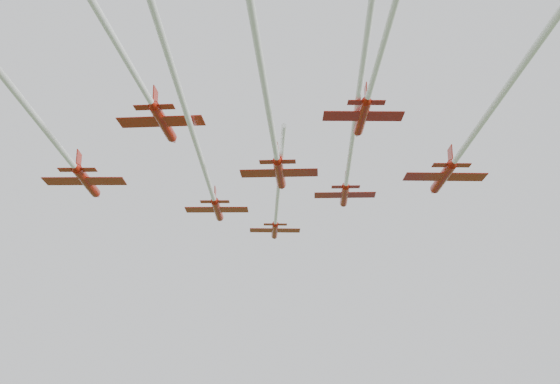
% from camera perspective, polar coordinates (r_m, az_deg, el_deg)
% --- Properties ---
extents(jet_lead, '(13.22, 47.63, 2.34)m').
position_cam_1_polar(jet_lead, '(110.67, -0.25, -1.32)').
color(jet_lead, '#A21407').
extents(jet_row2_left, '(14.02, 60.23, 2.58)m').
position_cam_1_polar(jet_row2_left, '(92.61, -5.46, 1.40)').
color(jet_row2_left, '#A21407').
extents(jet_row2_right, '(13.24, 66.25, 2.45)m').
position_cam_1_polar(jet_row2_right, '(87.48, 5.25, 3.37)').
color(jet_row2_right, '#A21407').
extents(jet_row3_left, '(16.07, 69.35, 2.82)m').
position_cam_1_polar(jet_row3_left, '(77.22, -17.30, 5.06)').
color(jet_row3_left, '#A21407').
extents(jet_row3_mid, '(10.36, 48.36, 2.75)m').
position_cam_1_polar(jet_row3_mid, '(83.25, -0.42, 3.64)').
color(jet_row3_mid, '#A21407').
extents(jet_row3_right, '(16.67, 62.10, 2.79)m').
position_cam_1_polar(jet_row3_right, '(77.34, 14.44, 4.79)').
color(jet_row3_right, '#A21407').
extents(jet_row4_left, '(9.82, 56.15, 2.61)m').
position_cam_1_polar(jet_row4_left, '(68.32, -11.13, 9.41)').
color(jet_row4_left, '#A21407').
extents(jet_row4_right, '(12.83, 48.97, 2.39)m').
position_cam_1_polar(jet_row4_right, '(67.86, 7.17, 9.35)').
color(jet_row4_right, '#A21407').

